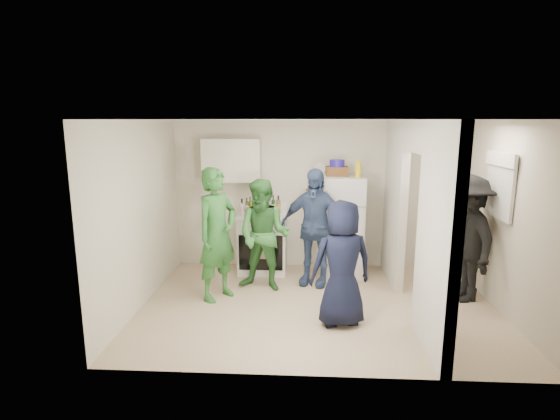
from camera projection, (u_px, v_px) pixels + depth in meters
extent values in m
plane|color=#CEB391|center=(318.00, 305.00, 5.99)|extent=(4.80, 4.80, 0.00)
plane|color=silver|center=(316.00, 195.00, 7.40)|extent=(4.80, 0.00, 4.80)
plane|color=silver|center=(325.00, 256.00, 4.07)|extent=(4.80, 0.00, 4.80)
plane|color=silver|center=(141.00, 214.00, 5.87)|extent=(0.00, 3.40, 3.40)
plane|color=silver|center=(507.00, 219.00, 5.61)|extent=(0.00, 3.40, 3.40)
plane|color=white|center=(321.00, 120.00, 5.49)|extent=(4.80, 4.80, 0.00)
cube|color=silver|center=(395.00, 202.00, 6.75)|extent=(0.12, 1.20, 2.50)
cube|color=silver|center=(437.00, 240.00, 4.60)|extent=(0.12, 1.20, 2.50)
cube|color=silver|center=(417.00, 136.00, 5.46)|extent=(0.12, 1.00, 0.40)
cube|color=white|center=(263.00, 243.00, 7.28)|extent=(0.81, 0.68, 0.97)
cube|color=silver|center=(232.00, 160.00, 7.18)|extent=(0.95, 0.34, 0.70)
cube|color=silver|center=(342.00, 226.00, 7.11)|extent=(0.67, 0.65, 1.62)
cube|color=brown|center=(337.00, 171.00, 6.99)|extent=(0.35, 0.25, 0.15)
cylinder|color=#241699|center=(337.00, 163.00, 6.96)|extent=(0.24, 0.24, 0.11)
cylinder|color=yellow|center=(358.00, 169.00, 6.82)|extent=(0.09, 0.09, 0.25)
cylinder|color=white|center=(320.00, 169.00, 7.29)|extent=(0.22, 0.02, 0.22)
cube|color=olive|center=(316.00, 190.00, 7.33)|extent=(0.35, 0.08, 0.03)
cube|color=black|center=(501.00, 186.00, 5.72)|extent=(0.03, 0.70, 0.80)
cube|color=white|center=(500.00, 186.00, 5.72)|extent=(0.04, 0.76, 0.86)
cube|color=white|center=(501.00, 159.00, 5.65)|extent=(0.04, 0.82, 0.18)
cylinder|color=yellow|center=(254.00, 210.00, 6.95)|extent=(0.09, 0.09, 0.25)
cylinder|color=red|center=(275.00, 214.00, 6.96)|extent=(0.09, 0.09, 0.12)
imported|color=#32702D|center=(217.00, 234.00, 6.07)|extent=(0.76, 0.81, 1.87)
imported|color=#40873B|center=(264.00, 235.00, 6.42)|extent=(0.94, 0.81, 1.66)
imported|color=#364576|center=(314.00, 227.00, 6.62)|extent=(1.14, 0.73, 1.80)
imported|color=black|center=(342.00, 264.00, 5.30)|extent=(0.87, 0.68, 1.57)
imported|color=black|center=(467.00, 238.00, 6.04)|extent=(0.80, 1.22, 1.77)
cylinder|color=brown|center=(247.00, 205.00, 7.29)|extent=(0.06, 0.06, 0.26)
cylinder|color=#26571D|center=(250.00, 206.00, 7.07)|extent=(0.06, 0.06, 0.32)
cylinder|color=#ADB3BC|center=(258.00, 204.00, 7.32)|extent=(0.08, 0.08, 0.28)
cylinder|color=brown|center=(264.00, 207.00, 7.11)|extent=(0.07, 0.07, 0.29)
cylinder|color=#ACBABF|center=(269.00, 204.00, 7.32)|extent=(0.06, 0.06, 0.30)
cylinder|color=#174028|center=(273.00, 205.00, 7.17)|extent=(0.06, 0.06, 0.33)
cylinder|color=olive|center=(278.00, 204.00, 7.26)|extent=(0.07, 0.07, 0.30)
cylinder|color=silver|center=(242.00, 207.00, 7.04)|extent=(0.08, 0.08, 0.29)
cylinder|color=#50170D|center=(266.00, 204.00, 7.24)|extent=(0.07, 0.07, 0.31)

